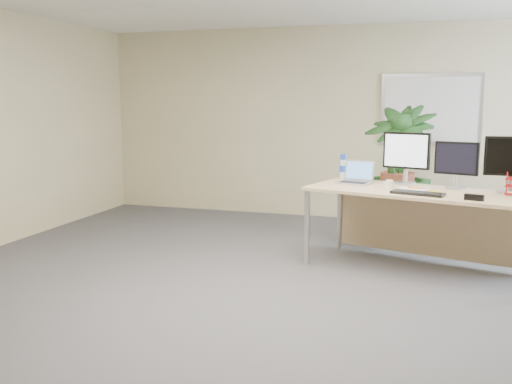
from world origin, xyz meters
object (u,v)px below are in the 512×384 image
(monitor_left, at_px, (406,155))
(monitor_right, at_px, (456,162))
(floor_plant, at_px, (397,179))
(laptop, at_px, (356,178))
(desk, at_px, (421,206))

(monitor_left, xyz_separation_m, monitor_right, (0.48, -0.18, -0.04))
(floor_plant, bearing_deg, laptop, -112.10)
(monitor_right, xyz_separation_m, laptop, (-0.98, 0.11, -0.21))
(floor_plant, distance_m, monitor_left, 0.92)
(monitor_right, height_order, laptop, monitor_right)
(desk, distance_m, monitor_left, 0.58)
(desk, height_order, laptop, laptop)
(laptop, bearing_deg, floor_plant, 67.90)
(floor_plant, distance_m, laptop, 0.99)
(desk, distance_m, monitor_right, 0.54)
(desk, relative_size, laptop, 5.76)
(floor_plant, height_order, monitor_right, floor_plant)
(monitor_right, distance_m, laptop, 1.01)
(floor_plant, relative_size, monitor_right, 3.23)
(floor_plant, relative_size, monitor_left, 2.79)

